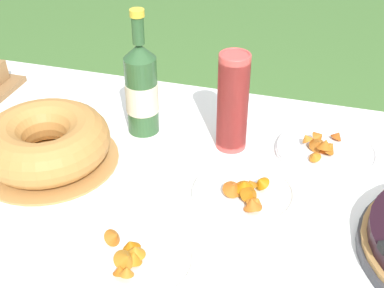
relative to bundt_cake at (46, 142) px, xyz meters
name	(u,v)px	position (x,y,z in m)	size (l,w,h in m)	color
garden_table	(192,221)	(0.36, -0.03, -0.12)	(1.85, 0.96, 0.72)	brown
tablecloth	(192,203)	(0.36, -0.03, -0.07)	(1.86, 0.97, 0.10)	white
bundt_cake	(46,142)	(0.00, 0.00, 0.00)	(0.32, 0.32, 0.11)	#B78447
cup_stack	(233,103)	(0.39, 0.18, 0.07)	(0.07, 0.07, 0.24)	#E04C47
cider_bottle_green	(142,89)	(0.16, 0.19, 0.06)	(0.08, 0.08, 0.31)	#2D562D
snack_plate_left	(244,192)	(0.46, 0.00, -0.04)	(0.22, 0.22, 0.05)	white
snack_plate_right	(135,258)	(0.31, -0.24, -0.04)	(0.22, 0.22, 0.06)	white
snack_plate_far	(326,150)	(0.61, 0.21, -0.04)	(0.24, 0.24, 0.06)	white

